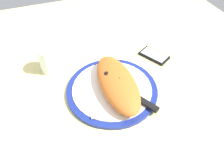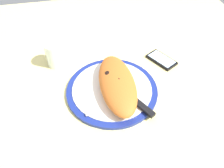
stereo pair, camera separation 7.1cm
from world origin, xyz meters
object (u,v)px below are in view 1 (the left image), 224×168
(knife, at_px, (137,98))
(water_glass, at_px, (49,61))
(calzone, at_px, (117,83))
(smartphone, at_px, (154,55))
(plate, at_px, (112,89))
(fork, at_px, (90,101))

(knife, bearing_deg, water_glass, -136.72)
(calzone, height_order, smartphone, calzone)
(plate, xyz_separation_m, water_glass, (-0.19, -0.18, 0.03))
(fork, distance_m, water_glass, 0.24)
(plate, xyz_separation_m, smartphone, (-0.12, 0.23, -0.00))
(smartphone, bearing_deg, plate, -62.71)
(calzone, bearing_deg, smartphone, 120.76)
(smartphone, relative_size, water_glass, 1.34)
(calzone, bearing_deg, fork, -78.93)
(calzone, height_order, knife, calzone)
(plate, relative_size, knife, 1.46)
(smartphone, distance_m, water_glass, 0.42)
(knife, height_order, water_glass, water_glass)
(smartphone, height_order, water_glass, water_glass)
(plate, xyz_separation_m, fork, (0.03, -0.09, 0.01))
(fork, distance_m, smartphone, 0.35)
(plate, bearing_deg, fork, -71.79)
(plate, height_order, water_glass, water_glass)
(fork, bearing_deg, plate, 108.21)
(calzone, xyz_separation_m, knife, (0.06, 0.04, -0.02))
(fork, bearing_deg, water_glass, -155.87)
(calzone, distance_m, smartphone, 0.25)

